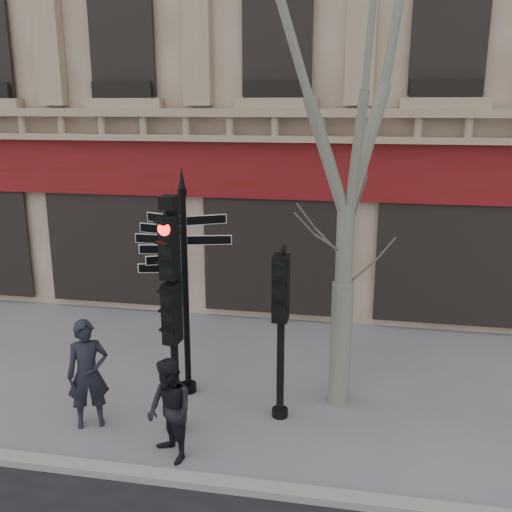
{
  "coord_description": "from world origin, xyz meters",
  "views": [
    {
      "loc": [
        1.91,
        -7.84,
        5.02
      ],
      "look_at": [
        0.34,
        0.6,
        2.74
      ],
      "focal_mm": 40.0,
      "sensor_mm": 36.0,
      "label": 1
    }
  ],
  "objects_px": {
    "fingerpost": "(184,246)",
    "plane_tree": "(353,42)",
    "pedestrian_a": "(88,374)",
    "pedestrian_b": "(170,411)",
    "traffic_signal_main": "(172,288)",
    "traffic_signal_secondary": "(281,306)"
  },
  "relations": [
    {
      "from": "fingerpost",
      "to": "plane_tree",
      "type": "bearing_deg",
      "value": -1.77
    },
    {
      "from": "traffic_signal_main",
      "to": "pedestrian_b",
      "type": "bearing_deg",
      "value": -72.05
    },
    {
      "from": "fingerpost",
      "to": "pedestrian_b",
      "type": "bearing_deg",
      "value": -83.65
    },
    {
      "from": "fingerpost",
      "to": "pedestrian_a",
      "type": "height_order",
      "value": "fingerpost"
    },
    {
      "from": "fingerpost",
      "to": "pedestrian_a",
      "type": "xyz_separation_m",
      "value": [
        -1.22,
        -1.35,
        -1.82
      ]
    },
    {
      "from": "plane_tree",
      "to": "pedestrian_a",
      "type": "height_order",
      "value": "plane_tree"
    },
    {
      "from": "fingerpost",
      "to": "plane_tree",
      "type": "relative_size",
      "value": 0.48
    },
    {
      "from": "pedestrian_a",
      "to": "pedestrian_b",
      "type": "bearing_deg",
      "value": -49.09
    },
    {
      "from": "fingerpost",
      "to": "traffic_signal_main",
      "type": "height_order",
      "value": "fingerpost"
    },
    {
      "from": "fingerpost",
      "to": "traffic_signal_secondary",
      "type": "height_order",
      "value": "fingerpost"
    },
    {
      "from": "traffic_signal_main",
      "to": "plane_tree",
      "type": "distance_m",
      "value": 4.53
    },
    {
      "from": "fingerpost",
      "to": "traffic_signal_secondary",
      "type": "distance_m",
      "value": 1.98
    },
    {
      "from": "traffic_signal_main",
      "to": "plane_tree",
      "type": "xyz_separation_m",
      "value": [
        2.48,
        1.35,
        3.54
      ]
    },
    {
      "from": "fingerpost",
      "to": "plane_tree",
      "type": "height_order",
      "value": "plane_tree"
    },
    {
      "from": "traffic_signal_secondary",
      "to": "plane_tree",
      "type": "relative_size",
      "value": 0.33
    },
    {
      "from": "pedestrian_b",
      "to": "pedestrian_a",
      "type": "bearing_deg",
      "value": -158.32
    },
    {
      "from": "fingerpost",
      "to": "pedestrian_a",
      "type": "distance_m",
      "value": 2.57
    },
    {
      "from": "traffic_signal_main",
      "to": "pedestrian_b",
      "type": "distance_m",
      "value": 1.77
    },
    {
      "from": "pedestrian_a",
      "to": "pedestrian_b",
      "type": "distance_m",
      "value": 1.7
    },
    {
      "from": "pedestrian_b",
      "to": "fingerpost",
      "type": "bearing_deg",
      "value": 143.96
    },
    {
      "from": "traffic_signal_main",
      "to": "plane_tree",
      "type": "height_order",
      "value": "plane_tree"
    },
    {
      "from": "traffic_signal_secondary",
      "to": "pedestrian_b",
      "type": "relative_size",
      "value": 1.8
    }
  ]
}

